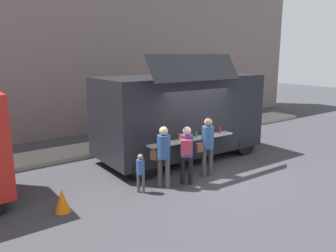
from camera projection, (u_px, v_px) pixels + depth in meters
ground_plane at (209, 173)px, 10.27m from camera, size 60.00×60.00×0.00m
curb_strip at (42, 158)px, 11.53m from camera, size 28.00×1.60×0.15m
building_behind at (30, 37)px, 14.28m from camera, size 32.00×2.40×8.61m
food_truck_main at (180, 114)px, 11.51m from camera, size 5.74×3.10×3.58m
traffic_cone_orange at (62, 201)px, 7.67m from camera, size 0.36×0.36×0.55m
trash_bin at (208, 122)px, 15.63m from camera, size 0.60×0.60×0.90m
customer_front_ordering at (207, 142)px, 9.82m from camera, size 0.58×0.36×1.76m
customer_mid_with_backpack at (187, 150)px, 9.16m from camera, size 0.51×0.51×1.64m
customer_rear_waiting at (163, 152)px, 8.94m from camera, size 0.42×0.54×1.71m
child_near_queue at (141, 170)px, 8.68m from camera, size 0.21×0.21×1.05m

